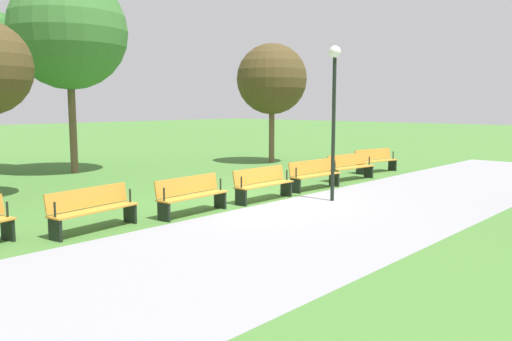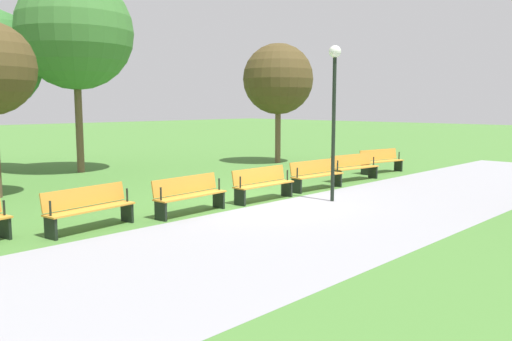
{
  "view_description": "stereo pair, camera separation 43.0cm",
  "coord_description": "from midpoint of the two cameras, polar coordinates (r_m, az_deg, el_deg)",
  "views": [
    {
      "loc": [
        10.38,
        9.14,
        2.59
      ],
      "look_at": [
        -0.0,
        -0.32,
        0.8
      ],
      "focal_mm": 36.27,
      "sensor_mm": 36.0,
      "label": 1
    },
    {
      "loc": [
        10.08,
        9.45,
        2.59
      ],
      "look_at": [
        -0.0,
        -0.32,
        0.8
      ],
      "focal_mm": 36.27,
      "sensor_mm": 36.0,
      "label": 2
    }
  ],
  "objects": [
    {
      "name": "ground_plane",
      "position": [
        14.06,
        0.08,
        -3.35
      ],
      "size": [
        120.0,
        120.0,
        0.0
      ],
      "primitive_type": "plane",
      "color": "#477A33"
    },
    {
      "name": "bench_3",
      "position": [
        14.03,
        -0.13,
        -1.38
      ],
      "size": [
        1.98,
        0.47,
        0.89
      ],
      "color": "orange",
      "rests_on": "ground"
    },
    {
      "name": "bench_1",
      "position": [
        18.1,
        9.69,
        0.47
      ],
      "size": [
        2.02,
        0.72,
        0.89
      ],
      "rotation": [
        0.0,
        0.0,
        -0.13
      ],
      "color": "orange",
      "rests_on": "ground"
    },
    {
      "name": "bench_2",
      "position": [
        15.96,
        5.64,
        -0.36
      ],
      "size": [
        2.0,
        0.6,
        0.89
      ],
      "rotation": [
        0.0,
        0.0,
        -0.06
      ],
      "color": "orange",
      "rests_on": "ground"
    },
    {
      "name": "bench_5",
      "position": [
        11.24,
        -18.63,
        -3.94
      ],
      "size": [
        2.02,
        0.72,
        0.89
      ],
      "rotation": [
        0.0,
        0.0,
        0.13
      ],
      "color": "orange",
      "rests_on": "ground"
    },
    {
      "name": "lamp_post",
      "position": [
        13.94,
        7.73,
        8.32
      ],
      "size": [
        0.32,
        0.32,
        4.13
      ],
      "color": "black",
      "rests_on": "ground"
    },
    {
      "name": "tree_4",
      "position": [
        23.16,
        1.22,
        10.02
      ],
      "size": [
        3.11,
        3.11,
        5.27
      ],
      "color": "brown",
      "rests_on": "ground"
    },
    {
      "name": "path_paving",
      "position": [
        12.41,
        9.61,
        -4.87
      ],
      "size": [
        29.24,
        4.97,
        0.01
      ],
      "primitive_type": "cube",
      "color": "#939399",
      "rests_on": "ground"
    },
    {
      "name": "bench_0",
      "position": [
        20.38,
        12.46,
        1.15
      ],
      "size": [
        2.03,
        0.84,
        0.89
      ],
      "rotation": [
        0.0,
        0.0,
        -0.19
      ],
      "color": "orange",
      "rests_on": "ground"
    },
    {
      "name": "tree_2",
      "position": [
        21.0,
        -20.54,
        14.17
      ],
      "size": [
        4.29,
        4.29,
        7.43
      ],
      "color": "brown",
      "rests_on": "ground"
    },
    {
      "name": "bench_4",
      "position": [
        12.4,
        -8.13,
        -2.6
      ],
      "size": [
        2.0,
        0.6,
        0.89
      ],
      "rotation": [
        0.0,
        0.0,
        0.06
      ],
      "color": "orange",
      "rests_on": "ground"
    }
  ]
}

